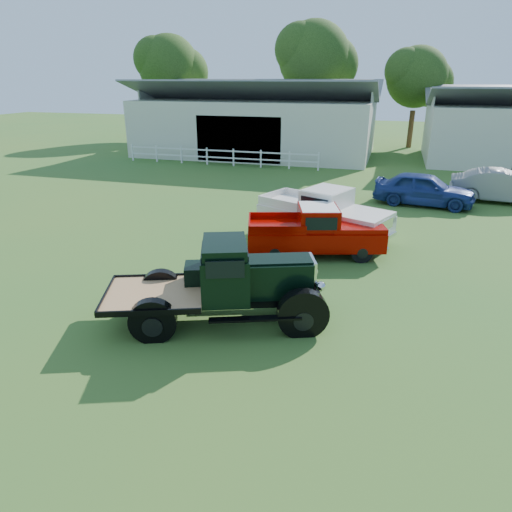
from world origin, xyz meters
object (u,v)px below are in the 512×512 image
(red_pickup, at_px, (315,230))
(misc_car_blue, at_px, (424,189))
(white_pickup, at_px, (324,214))
(misc_car_grey, at_px, (503,186))
(vintage_flatbed, at_px, (221,282))

(red_pickup, xyz_separation_m, misc_car_blue, (3.97, 8.14, -0.09))
(white_pickup, height_order, misc_car_grey, white_pickup)
(vintage_flatbed, xyz_separation_m, misc_car_grey, (9.21, 15.16, -0.28))
(vintage_flatbed, bearing_deg, misc_car_blue, 47.29)
(red_pickup, height_order, misc_car_blue, red_pickup)
(white_pickup, relative_size, misc_car_blue, 1.12)
(red_pickup, relative_size, misc_car_blue, 1.03)
(red_pickup, height_order, misc_car_grey, red_pickup)
(white_pickup, bearing_deg, misc_car_grey, 68.85)
(white_pickup, xyz_separation_m, misc_car_blue, (3.94, 6.30, -0.17))
(vintage_flatbed, relative_size, misc_car_grey, 1.12)
(misc_car_blue, bearing_deg, vintage_flatbed, 165.63)
(red_pickup, bearing_deg, white_pickup, 72.58)
(vintage_flatbed, height_order, white_pickup, vintage_flatbed)
(white_pickup, bearing_deg, vintage_flatbed, -78.78)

